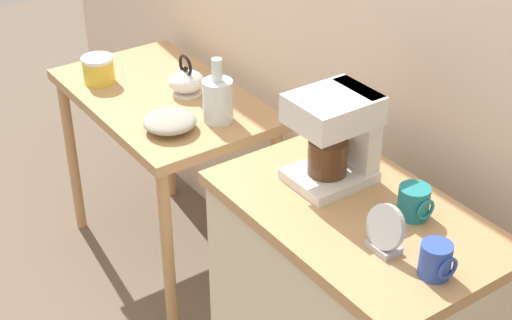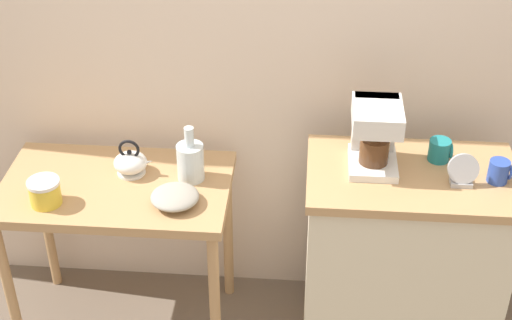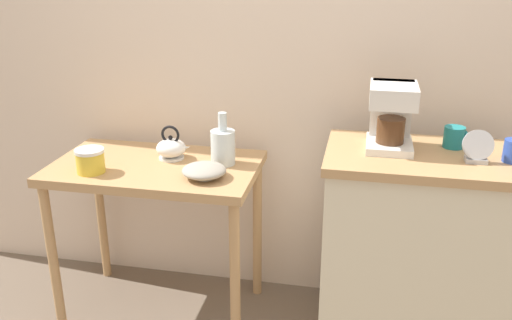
{
  "view_description": "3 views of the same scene",
  "coord_description": "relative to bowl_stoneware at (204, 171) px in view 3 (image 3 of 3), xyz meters",
  "views": [
    {
      "loc": [
        1.79,
        -1.16,
        2.08
      ],
      "look_at": [
        0.14,
        -0.01,
        0.86
      ],
      "focal_mm": 54.2,
      "sensor_mm": 36.0,
      "label": 1
    },
    {
      "loc": [
        0.18,
        -2.38,
        2.53
      ],
      "look_at": [
        -0.01,
        0.02,
        0.94
      ],
      "focal_mm": 53.45,
      "sensor_mm": 36.0,
      "label": 2
    },
    {
      "loc": [
        0.33,
        -2.13,
        1.67
      ],
      "look_at": [
        -0.09,
        -0.07,
        0.87
      ],
      "focal_mm": 39.1,
      "sensor_mm": 36.0,
      "label": 3
    }
  ],
  "objects": [
    {
      "name": "back_wall",
      "position": [
        0.41,
        0.5,
        0.6
      ],
      "size": [
        4.4,
        0.1,
        2.8
      ],
      "primitive_type": "cube",
      "color": "beige",
      "rests_on": "ground_plane"
    },
    {
      "name": "wooden_table",
      "position": [
        -0.26,
        0.11,
        -0.14
      ],
      "size": [
        0.92,
        0.55,
        0.77
      ],
      "color": "tan",
      "rests_on": "ground_plane"
    },
    {
      "name": "kitchen_counter",
      "position": [
        0.9,
        0.06,
        -0.34
      ],
      "size": [
        0.79,
        0.49,
        0.92
      ],
      "color": "beige",
      "rests_on": "ground_plane"
    },
    {
      "name": "bowl_stoneware",
      "position": [
        0.0,
        0.0,
        0.0
      ],
      "size": [
        0.19,
        0.19,
        0.06
      ],
      "color": "#9E998C",
      "rests_on": "wooden_table"
    },
    {
      "name": "teakettle",
      "position": [
        -0.21,
        0.19,
        0.02
      ],
      "size": [
        0.17,
        0.14,
        0.16
      ],
      "color": "white",
      "rests_on": "wooden_table"
    },
    {
      "name": "glass_carafe_vase",
      "position": [
        0.04,
        0.18,
        0.05
      ],
      "size": [
        0.11,
        0.11,
        0.24
      ],
      "color": "silver",
      "rests_on": "wooden_table"
    },
    {
      "name": "canister_enamel",
      "position": [
        -0.49,
        -0.04,
        0.02
      ],
      "size": [
        0.12,
        0.12,
        0.1
      ],
      "color": "gold",
      "rests_on": "wooden_table"
    },
    {
      "name": "coffee_maker",
      "position": [
        0.74,
        0.11,
        0.26
      ],
      "size": [
        0.18,
        0.22,
        0.26
      ],
      "color": "white",
      "rests_on": "kitchen_counter"
    },
    {
      "name": "mug_dark_teal",
      "position": [
        1.0,
        0.16,
        0.16
      ],
      "size": [
        0.09,
        0.08,
        0.09
      ],
      "color": "teal",
      "rests_on": "kitchen_counter"
    },
    {
      "name": "table_clock",
      "position": [
        1.06,
        0.0,
        0.17
      ],
      "size": [
        0.11,
        0.06,
        0.12
      ],
      "color": "#B2B5BA",
      "rests_on": "kitchen_counter"
    }
  ]
}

